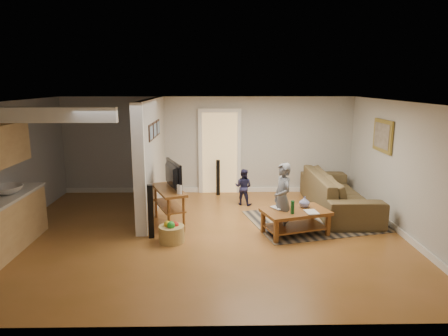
{
  "coord_description": "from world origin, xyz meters",
  "views": [
    {
      "loc": [
        0.23,
        -7.26,
        2.84
      ],
      "look_at": [
        0.37,
        0.86,
        1.1
      ],
      "focal_mm": 32.0,
      "sensor_mm": 36.0,
      "label": 1
    }
  ],
  "objects": [
    {
      "name": "speaker_right",
      "position": [
        0.25,
        2.7,
        0.46
      ],
      "size": [
        0.1,
        0.1,
        0.92
      ],
      "primitive_type": "cube",
      "rotation": [
        0.0,
        0.0,
        0.14
      ],
      "color": "black",
      "rests_on": "ground"
    },
    {
      "name": "tv_console",
      "position": [
        -0.74,
        0.52,
        0.68
      ],
      "size": [
        0.86,
        1.27,
        1.03
      ],
      "rotation": [
        0.0,
        0.0,
        0.38
      ],
      "color": "brown",
      "rests_on": "ground"
    },
    {
      "name": "sofa",
      "position": [
        2.96,
        1.37,
        0.0
      ],
      "size": [
        1.13,
        2.88,
        0.84
      ],
      "primitive_type": "imported",
      "rotation": [
        0.0,
        0.0,
        1.57
      ],
      "color": "#483924",
      "rests_on": "ground"
    },
    {
      "name": "area_rug",
      "position": [
        2.33,
        0.65,
        0.01
      ],
      "size": [
        3.09,
        2.55,
        0.01
      ],
      "primitive_type": "cube",
      "rotation": [
        0.0,
        0.0,
        0.24
      ],
      "color": "black",
      "rests_on": "ground"
    },
    {
      "name": "ground",
      "position": [
        0.0,
        0.0,
        0.0
      ],
      "size": [
        7.5,
        7.5,
        0.0
      ],
      "primitive_type": "plane",
      "color": "brown",
      "rests_on": "ground"
    },
    {
      "name": "coffee_table",
      "position": [
        1.73,
        -0.07,
        0.37
      ],
      "size": [
        1.38,
        1.05,
        0.72
      ],
      "rotation": [
        0.0,
        0.0,
        0.31
      ],
      "color": "brown",
      "rests_on": "ground"
    },
    {
      "name": "child",
      "position": [
        1.47,
        0.02,
        0.0
      ],
      "size": [
        0.45,
        0.57,
        1.37
      ],
      "primitive_type": "imported",
      "rotation": [
        0.0,
        0.0,
        -1.3
      ],
      "color": "slate",
      "rests_on": "ground"
    },
    {
      "name": "toddler",
      "position": [
        0.85,
        1.84,
        0.0
      ],
      "size": [
        0.52,
        0.47,
        0.87
      ],
      "primitive_type": "imported",
      "rotation": [
        0.0,
        0.0,
        2.74
      ],
      "color": "#1E1D3D",
      "rests_on": "ground"
    },
    {
      "name": "speaker_left",
      "position": [
        -1.0,
        -0.2,
        0.51
      ],
      "size": [
        0.11,
        0.11,
        1.02
      ],
      "primitive_type": "cube",
      "rotation": [
        0.0,
        0.0,
        0.12
      ],
      "color": "black",
      "rests_on": "ground"
    },
    {
      "name": "toy_basket",
      "position": [
        -0.6,
        -0.42,
        0.17
      ],
      "size": [
        0.46,
        0.46,
        0.41
      ],
      "color": "#9D8544",
      "rests_on": "ground"
    },
    {
      "name": "room_shell",
      "position": [
        -1.07,
        0.43,
        1.46
      ],
      "size": [
        7.54,
        6.02,
        2.52
      ],
      "color": "beige",
      "rests_on": "ground"
    }
  ]
}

